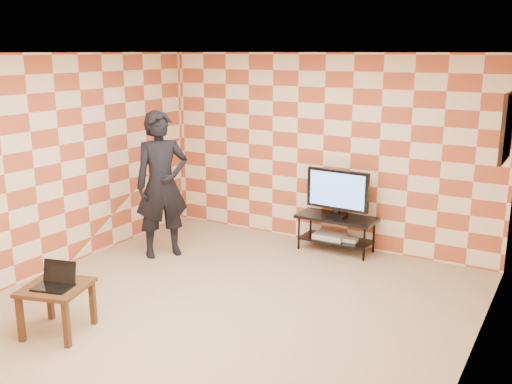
# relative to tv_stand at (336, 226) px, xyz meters

# --- Properties ---
(floor) EXTENTS (5.00, 5.00, 0.00)m
(floor) POSITION_rel_tv_stand_xyz_m (-0.35, -2.22, -0.37)
(floor) COLOR tan
(floor) RESTS_ON ground
(wall_back) EXTENTS (5.00, 0.02, 2.70)m
(wall_back) POSITION_rel_tv_stand_xyz_m (-0.35, 0.28, 0.98)
(wall_back) COLOR #F8E9C0
(wall_back) RESTS_ON ground
(wall_front) EXTENTS (5.00, 0.02, 2.70)m
(wall_front) POSITION_rel_tv_stand_xyz_m (-0.35, -4.72, 0.98)
(wall_front) COLOR #F8E9C0
(wall_front) RESTS_ON ground
(wall_left) EXTENTS (0.02, 5.00, 2.70)m
(wall_left) POSITION_rel_tv_stand_xyz_m (-2.85, -2.22, 0.98)
(wall_left) COLOR #F8E9C0
(wall_left) RESTS_ON ground
(wall_right) EXTENTS (0.02, 5.00, 2.70)m
(wall_right) POSITION_rel_tv_stand_xyz_m (2.15, -2.22, 0.98)
(wall_right) COLOR #F8E9C0
(wall_right) RESTS_ON ground
(ceiling) EXTENTS (5.00, 5.00, 0.02)m
(ceiling) POSITION_rel_tv_stand_xyz_m (-0.35, -2.22, 2.33)
(ceiling) COLOR white
(ceiling) RESTS_ON wall_back
(wall_art) EXTENTS (0.04, 0.72, 0.72)m
(wall_art) POSITION_rel_tv_stand_xyz_m (2.12, -0.67, 1.58)
(wall_art) COLOR black
(wall_art) RESTS_ON wall_right
(tv_stand) EXTENTS (1.09, 0.49, 0.50)m
(tv_stand) POSITION_rel_tv_stand_xyz_m (0.00, 0.00, 0.00)
(tv_stand) COLOR black
(tv_stand) RESTS_ON floor
(tv) EXTENTS (0.90, 0.18, 0.65)m
(tv) POSITION_rel_tv_stand_xyz_m (0.00, -0.00, 0.50)
(tv) COLOR black
(tv) RESTS_ON tv_stand
(dvd_player) EXTENTS (0.43, 0.31, 0.07)m
(dvd_player) POSITION_rel_tv_stand_xyz_m (-0.08, -0.02, -0.16)
(dvd_player) COLOR silver
(dvd_player) RESTS_ON tv_stand
(game_console) EXTENTS (0.21, 0.16, 0.05)m
(game_console) POSITION_rel_tv_stand_xyz_m (0.21, -0.01, -0.17)
(game_console) COLOR silver
(game_console) RESTS_ON tv_stand
(side_table) EXTENTS (0.73, 0.73, 0.50)m
(side_table) POSITION_rel_tv_stand_xyz_m (-1.46, -3.60, 0.04)
(side_table) COLOR #332213
(side_table) RESTS_ON floor
(laptop) EXTENTS (0.41, 0.36, 0.24)m
(laptop) POSITION_rel_tv_stand_xyz_m (-1.43, -3.62, 0.18)
(laptop) COLOR black
(laptop) RESTS_ON side_table
(person) EXTENTS (0.81, 0.86, 1.97)m
(person) POSITION_rel_tv_stand_xyz_m (-1.98, -1.32, 0.62)
(person) COLOR black
(person) RESTS_ON floor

